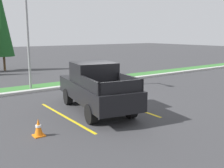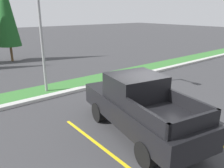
{
  "view_description": "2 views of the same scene",
  "coord_description": "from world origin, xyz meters",
  "px_view_note": "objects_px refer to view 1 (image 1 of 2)",
  "views": [
    {
      "loc": [
        -6.93,
        -9.87,
        3.35
      ],
      "look_at": [
        -0.22,
        -0.57,
        1.16
      ],
      "focal_mm": 42.58,
      "sensor_mm": 36.0,
      "label": 1
    },
    {
      "loc": [
        -6.0,
        -5.2,
        4.14
      ],
      "look_at": [
        -0.09,
        2.19,
        1.07
      ],
      "focal_mm": 35.75,
      "sensor_mm": 36.0,
      "label": 2
    }
  ],
  "objects_px": {
    "street_light": "(28,22)",
    "cypress_tree_right_inner": "(1,22)",
    "pickup_truck_main": "(96,87)",
    "traffic_cone": "(38,128)"
  },
  "relations": [
    {
      "from": "street_light",
      "to": "cypress_tree_right_inner",
      "type": "height_order",
      "value": "cypress_tree_right_inner"
    },
    {
      "from": "pickup_truck_main",
      "to": "cypress_tree_right_inner",
      "type": "bearing_deg",
      "value": 89.8
    },
    {
      "from": "pickup_truck_main",
      "to": "street_light",
      "type": "height_order",
      "value": "street_light"
    },
    {
      "from": "street_light",
      "to": "pickup_truck_main",
      "type": "bearing_deg",
      "value": -82.19
    },
    {
      "from": "pickup_truck_main",
      "to": "street_light",
      "type": "bearing_deg",
      "value": 97.81
    },
    {
      "from": "pickup_truck_main",
      "to": "cypress_tree_right_inner",
      "type": "xyz_separation_m",
      "value": [
        0.06,
        15.63,
        3.28
      ]
    },
    {
      "from": "pickup_truck_main",
      "to": "street_light",
      "type": "xyz_separation_m",
      "value": [
        -0.82,
        5.99,
        2.96
      ]
    },
    {
      "from": "street_light",
      "to": "cypress_tree_right_inner",
      "type": "bearing_deg",
      "value": 84.8
    },
    {
      "from": "cypress_tree_right_inner",
      "to": "traffic_cone",
      "type": "bearing_deg",
      "value": -100.74
    },
    {
      "from": "pickup_truck_main",
      "to": "traffic_cone",
      "type": "distance_m",
      "value": 3.58
    }
  ]
}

